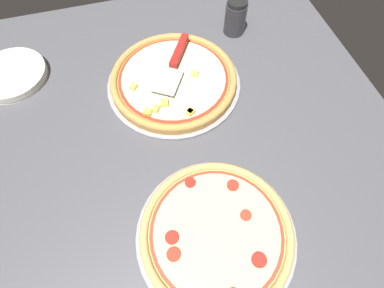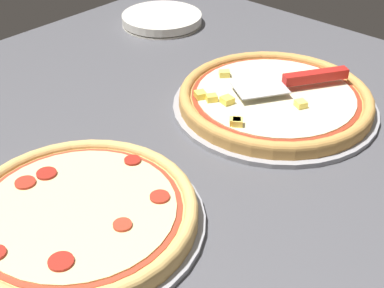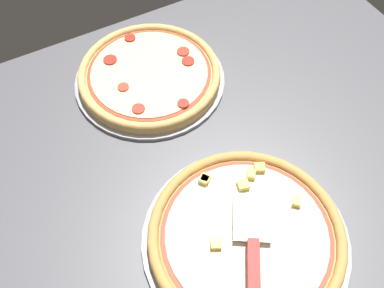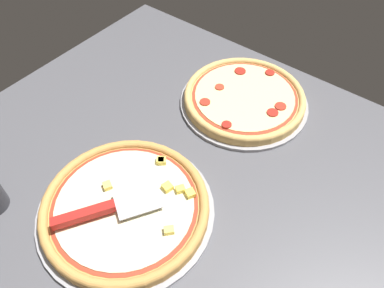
# 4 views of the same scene
# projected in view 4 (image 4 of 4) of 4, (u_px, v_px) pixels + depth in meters

# --- Properties ---
(ground_plane) EXTENTS (1.32, 1.19, 0.04)m
(ground_plane) POSITION_uv_depth(u_px,v_px,m) (179.00, 193.00, 0.93)
(ground_plane) COLOR #4C4C51
(pizza_pan_front) EXTENTS (0.41, 0.41, 0.01)m
(pizza_pan_front) POSITION_uv_depth(u_px,v_px,m) (126.00, 211.00, 0.87)
(pizza_pan_front) COLOR #939399
(pizza_pan_front) RESTS_ON ground_plane
(pizza_front) EXTENTS (0.39, 0.39, 0.04)m
(pizza_front) POSITION_uv_depth(u_px,v_px,m) (125.00, 206.00, 0.86)
(pizza_front) COLOR #C68E47
(pizza_front) RESTS_ON pizza_pan_front
(pizza_pan_back) EXTENTS (0.38, 0.38, 0.01)m
(pizza_pan_back) POSITION_uv_depth(u_px,v_px,m) (244.00, 102.00, 1.11)
(pizza_pan_back) COLOR #939399
(pizza_pan_back) RESTS_ON ground_plane
(pizza_back) EXTENTS (0.36, 0.36, 0.03)m
(pizza_back) POSITION_uv_depth(u_px,v_px,m) (244.00, 97.00, 1.10)
(pizza_back) COLOR #DBAD60
(pizza_back) RESTS_ON pizza_pan_back
(serving_spatula) EXTENTS (0.17, 0.23, 0.02)m
(serving_spatula) POSITION_uv_depth(u_px,v_px,m) (96.00, 211.00, 0.82)
(serving_spatula) COLOR #B7B7BC
(serving_spatula) RESTS_ON pizza_front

